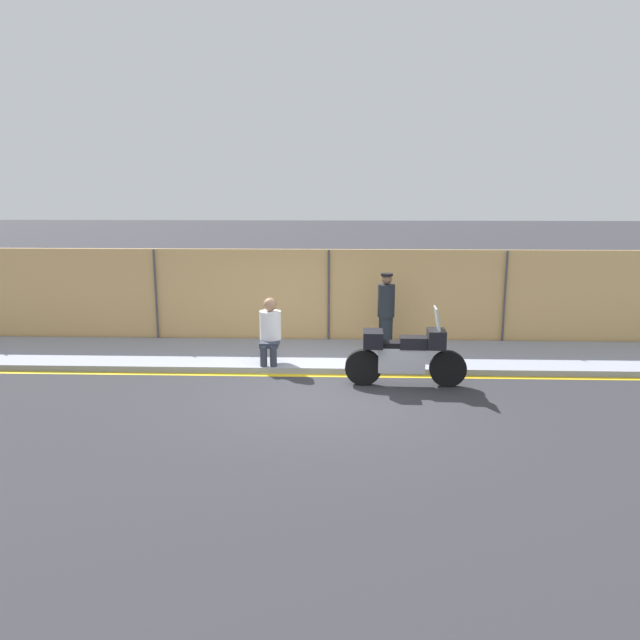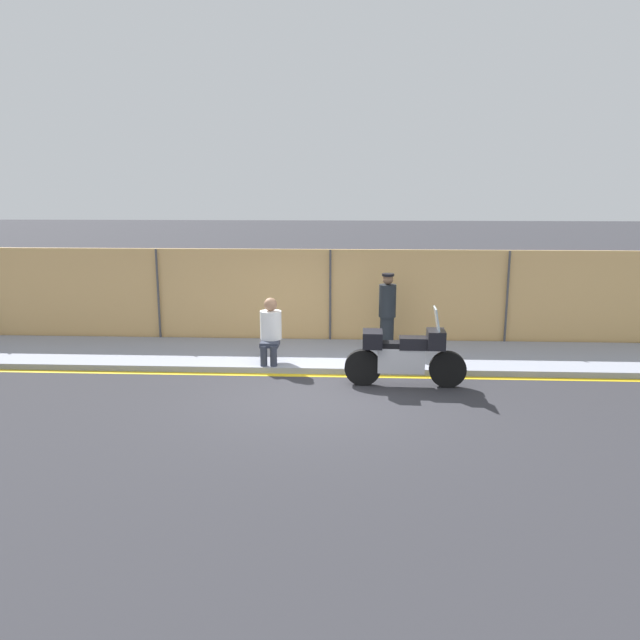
% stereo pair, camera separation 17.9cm
% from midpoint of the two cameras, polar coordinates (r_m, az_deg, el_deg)
% --- Properties ---
extents(ground_plane, '(120.00, 120.00, 0.00)m').
position_cam_midpoint_polar(ground_plane, '(11.15, -0.12, -6.96)').
color(ground_plane, '#2D2D33').
extents(sidewalk, '(30.17, 2.44, 0.12)m').
position_cam_midpoint_polar(sidewalk, '(13.55, 0.29, -3.24)').
color(sidewalk, '#8E93A3').
rests_on(sidewalk, ground_plane).
extents(curb_paint_stripe, '(30.17, 0.18, 0.01)m').
position_cam_midpoint_polar(curb_paint_stripe, '(12.31, 0.10, -5.11)').
color(curb_paint_stripe, gold).
rests_on(curb_paint_stripe, ground_plane).
extents(storefront_fence, '(28.66, 0.17, 2.23)m').
position_cam_midpoint_polar(storefront_fence, '(14.60, 0.46, 2.12)').
color(storefront_fence, '#E5B26B').
rests_on(storefront_fence, ground_plane).
extents(motorcycle, '(2.25, 0.53, 1.50)m').
position_cam_midpoint_polar(motorcycle, '(11.65, 7.31, -3.12)').
color(motorcycle, black).
rests_on(motorcycle, ground_plane).
extents(officer_standing, '(0.37, 0.37, 1.67)m').
position_cam_midpoint_polar(officer_standing, '(13.78, 5.69, 0.88)').
color(officer_standing, '#1E2328').
rests_on(officer_standing, sidewalk).
extents(person_seated_on_curb, '(0.44, 0.70, 1.32)m').
position_cam_midpoint_polar(person_seated_on_curb, '(12.72, -4.99, -0.68)').
color(person_seated_on_curb, '#2D3342').
rests_on(person_seated_on_curb, sidewalk).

